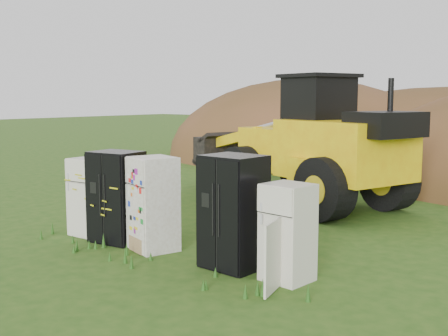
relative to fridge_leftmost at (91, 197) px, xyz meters
The scene contains 8 objects.
ground 2.61m from the fridge_leftmost, ahead, with size 120.00×120.00×0.00m, color #264D14.
fridge_leftmost is the anchor object (origin of this frame).
fridge_black_side 0.86m from the fridge_leftmost, ahead, with size 0.96×0.76×1.83m, color black, non-canonical shape.
fridge_sticker 1.89m from the fridge_leftmost, ahead, with size 0.80×0.74×1.79m, color white, non-canonical shape.
fridge_black_right 3.76m from the fridge_leftmost, ahead, with size 0.97×0.81×1.94m, color black, non-canonical shape.
fridge_open_door 4.85m from the fridge_leftmost, ahead, with size 0.71×0.65×1.56m, color silver, non-canonical shape.
wheel_loader 6.27m from the fridge_leftmost, 77.61° to the left, with size 7.24×2.94×3.50m, color yellow, non-canonical shape.
dirt_mound_left 15.66m from the fridge_leftmost, 104.04° to the left, with size 13.96×10.47×7.45m, color #4A3517.
Camera 1 is at (7.00, -7.39, 2.92)m, focal length 45.00 mm.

